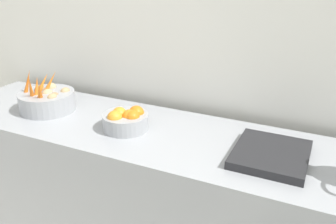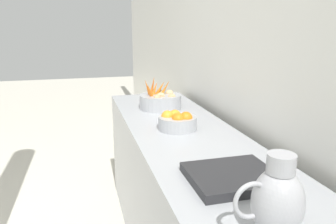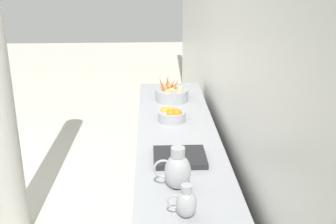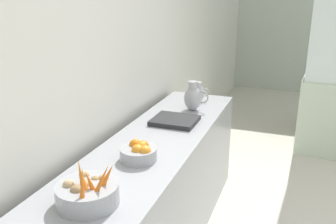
{
  "view_description": "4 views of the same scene",
  "coord_description": "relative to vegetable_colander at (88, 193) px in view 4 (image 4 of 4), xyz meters",
  "views": [
    {
      "loc": [
        -0.15,
        0.66,
        1.64
      ],
      "look_at": [
        -1.39,
        0.07,
        1.06
      ],
      "focal_mm": 38.16,
      "sensor_mm": 36.0,
      "label": 1
    },
    {
      "loc": [
        -0.96,
        1.59,
        1.47
      ],
      "look_at": [
        -1.41,
        -0.07,
        1.03
      ],
      "focal_mm": 35.75,
      "sensor_mm": 36.0,
      "label": 2
    },
    {
      "loc": [
        -1.34,
        2.94,
        2.11
      ],
      "look_at": [
        -1.46,
        0.03,
        1.04
      ],
      "focal_mm": 44.89,
      "sensor_mm": 36.0,
      "label": 3
    },
    {
      "loc": [
        -0.64,
        -2.02,
        1.85
      ],
      "look_at": [
        -1.48,
        0.22,
        1.05
      ],
      "focal_mm": 38.72,
      "sensor_mm": 36.0,
      "label": 4
    }
  ],
  "objects": [
    {
      "name": "tile_wall_left",
      "position": [
        -0.42,
        1.27,
        0.56
      ],
      "size": [
        0.1,
        9.47,
        3.0
      ],
      "primitive_type": "cube",
      "color": "white",
      "rests_on": "ground_plane"
    },
    {
      "name": "prep_counter",
      "position": [
        -0.01,
        0.77,
        -0.5
      ],
      "size": [
        0.61,
        2.66,
        0.88
      ],
      "primitive_type": "cube",
      "color": "#9EA0A5",
      "rests_on": "ground_plane"
    },
    {
      "name": "vegetable_colander",
      "position": [
        0.0,
        0.0,
        0.0
      ],
      "size": [
        0.3,
        0.3,
        0.23
      ],
      "color": "#9EA0A5",
      "rests_on": "prep_counter"
    },
    {
      "name": "orange_bowl",
      "position": [
        0.03,
        0.53,
        -0.01
      ],
      "size": [
        0.23,
        0.23,
        0.11
      ],
      "color": "#9EA0A5",
      "rests_on": "prep_counter"
    },
    {
      "name": "metal_pitcher_tall",
      "position": [
        0.05,
        1.58,
        0.05
      ],
      "size": [
        0.21,
        0.15,
        0.25
      ],
      "color": "#A3A3A8",
      "rests_on": "prep_counter"
    },
    {
      "name": "metal_pitcher_short",
      "position": [
        0.03,
        1.86,
        0.02
      ],
      "size": [
        0.15,
        0.11,
        0.18
      ],
      "color": "#A3A3A8",
      "rests_on": "prep_counter"
    },
    {
      "name": "counter_sink_basin",
      "position": [
        0.01,
        1.22,
        -0.04
      ],
      "size": [
        0.34,
        0.3,
        0.04
      ],
      "primitive_type": "cube",
      "color": "#232326",
      "rests_on": "prep_counter"
    }
  ]
}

